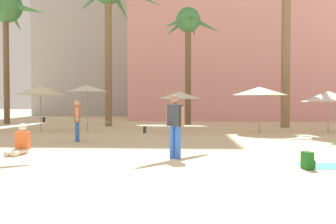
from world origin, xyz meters
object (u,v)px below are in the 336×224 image
object	(u,v)px
palm_tree_center	(188,30)
person_far_left	(76,119)
cafe_umbrella_1	(87,88)
person_mid_center	(175,125)
cafe_umbrella_4	(40,90)
beach_towel	(332,166)
cafe_umbrella_6	(329,96)
cafe_umbrella_2	(260,91)
backpack	(308,161)
palm_tree_left	(5,12)
cafe_umbrella_7	(179,95)
person_near_right	(20,143)

from	to	relation	value
palm_tree_center	person_far_left	distance (m)	10.80
cafe_umbrella_1	person_mid_center	xyz separation A→B (m)	(4.95, -8.73, -1.34)
cafe_umbrella_1	person_mid_center	distance (m)	10.13
cafe_umbrella_4	beach_towel	bearing A→B (deg)	-41.03
cafe_umbrella_6	person_mid_center	bearing A→B (deg)	-131.65
cafe_umbrella_2	backpack	bearing A→B (deg)	-94.63
palm_tree_left	person_mid_center	distance (m)	20.01
palm_tree_left	cafe_umbrella_2	bearing A→B (deg)	-20.68
backpack	cafe_umbrella_6	bearing A→B (deg)	54.39
palm_tree_left	palm_tree_center	bearing A→B (deg)	-9.23
palm_tree_center	cafe_umbrella_7	xyz separation A→B (m)	(-0.48, -3.65, -4.08)
palm_tree_left	cafe_umbrella_7	bearing A→B (deg)	-25.17
person_mid_center	person_far_left	world-z (taller)	person_mid_center
cafe_umbrella_1	beach_towel	distance (m)	13.43
palm_tree_center	cafe_umbrella_1	bearing A→B (deg)	-146.44
cafe_umbrella_4	cafe_umbrella_7	xyz separation A→B (m)	(7.45, -0.23, -0.28)
cafe_umbrella_1	cafe_umbrella_2	world-z (taller)	cafe_umbrella_1
palm_tree_center	person_mid_center	size ratio (longest dim) A/B	2.82
cafe_umbrella_2	backpack	distance (m)	9.97
person_near_right	beach_towel	bearing A→B (deg)	81.02
backpack	cafe_umbrella_7	bearing A→B (deg)	95.43
cafe_umbrella_4	cafe_umbrella_6	distance (m)	14.97
palm_tree_center	cafe_umbrella_6	world-z (taller)	palm_tree_center
cafe_umbrella_2	person_near_right	world-z (taller)	cafe_umbrella_2
cafe_umbrella_7	cafe_umbrella_6	bearing A→B (deg)	-2.24
cafe_umbrella_4	beach_towel	size ratio (longest dim) A/B	1.63
cafe_umbrella_2	person_far_left	world-z (taller)	cafe_umbrella_2
palm_tree_left	backpack	world-z (taller)	palm_tree_left
palm_tree_center	beach_towel	xyz separation A→B (m)	(3.52, -13.38, -5.99)
person_mid_center	person_far_left	size ratio (longest dim) A/B	0.90
cafe_umbrella_7	person_near_right	bearing A→B (deg)	-119.99
cafe_umbrella_4	person_far_left	world-z (taller)	cafe_umbrella_4
palm_tree_center	cafe_umbrella_1	world-z (taller)	palm_tree_center
palm_tree_left	person_far_left	xyz separation A→B (m)	(8.18, -10.49, -6.83)
backpack	cafe_umbrella_4	bearing A→B (deg)	123.48
backpack	person_far_left	size ratio (longest dim) A/B	0.14
person_mid_center	person_far_left	bearing A→B (deg)	81.70
palm_tree_center	person_near_right	xyz separation A→B (m)	(-5.14, -11.73, -5.67)
palm_tree_left	person_mid_center	world-z (taller)	palm_tree_left
cafe_umbrella_1	palm_tree_center	bearing A→B (deg)	33.56
cafe_umbrella_1	cafe_umbrella_6	world-z (taller)	cafe_umbrella_1
cafe_umbrella_2	person_near_right	xyz separation A→B (m)	(-8.72, -7.67, -1.79)
palm_tree_center	person_far_left	world-z (taller)	palm_tree_center
cafe_umbrella_1	person_near_right	xyz separation A→B (m)	(0.20, -8.19, -1.96)
cafe_umbrella_7	beach_towel	size ratio (longest dim) A/B	1.54
palm_tree_center	cafe_umbrella_7	world-z (taller)	palm_tree_center
cafe_umbrella_4	cafe_umbrella_6	xyz separation A→B (m)	(14.95, -0.52, -0.35)
palm_tree_center	cafe_umbrella_1	xyz separation A→B (m)	(-5.34, -3.54, -3.71)
cafe_umbrella_2	beach_towel	distance (m)	9.55
person_far_left	cafe_umbrella_2	bearing A→B (deg)	12.63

